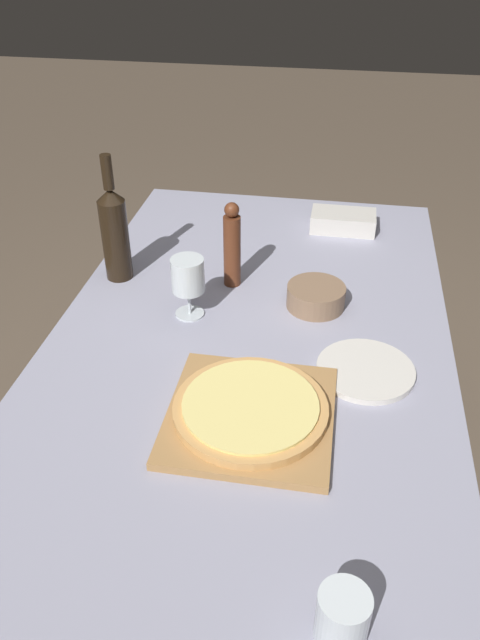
{
  "coord_description": "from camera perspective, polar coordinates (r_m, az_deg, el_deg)",
  "views": [
    {
      "loc": [
        0.18,
        -1.13,
        1.59
      ],
      "look_at": [
        -0.02,
        0.03,
        0.78
      ],
      "focal_mm": 35.0,
      "sensor_mm": 36.0,
      "label": 1
    }
  ],
  "objects": [
    {
      "name": "wine_glass",
      "position": [
        1.5,
        -4.79,
        3.94
      ],
      "size": [
        0.08,
        0.08,
        0.16
      ],
      "color": "silver",
      "rests_on": "dining_table"
    },
    {
      "name": "dinner_plate",
      "position": [
        1.39,
        11.4,
        -4.52
      ],
      "size": [
        0.21,
        0.21,
        0.01
      ],
      "color": "silver",
      "rests_on": "dining_table"
    },
    {
      "name": "ground_plane",
      "position": [
        1.96,
        0.42,
        -19.74
      ],
      "size": [
        12.0,
        12.0,
        0.0
      ],
      "primitive_type": "plane",
      "color": "brown"
    },
    {
      "name": "wine_bottle",
      "position": [
        1.67,
        -11.39,
        7.93
      ],
      "size": [
        0.07,
        0.07,
        0.34
      ],
      "color": "black",
      "rests_on": "dining_table"
    },
    {
      "name": "pizza",
      "position": [
        1.24,
        0.96,
        -8.02
      ],
      "size": [
        0.31,
        0.31,
        0.02
      ],
      "color": "tan",
      "rests_on": "cutting_board"
    },
    {
      "name": "small_bowl",
      "position": [
        1.57,
        6.95,
        2.15
      ],
      "size": [
        0.15,
        0.15,
        0.06
      ],
      "color": "#84664C",
      "rests_on": "dining_table"
    },
    {
      "name": "dining_table",
      "position": [
        1.48,
        0.53,
        -4.99
      ],
      "size": [
        0.94,
        1.73,
        0.72
      ],
      "color": "#9393A8",
      "rests_on": "ground_plane"
    },
    {
      "name": "food_container",
      "position": [
        1.97,
        9.4,
        8.91
      ],
      "size": [
        0.2,
        0.11,
        0.06
      ],
      "color": "beige",
      "rests_on": "dining_table"
    },
    {
      "name": "pepper_mill",
      "position": [
        1.62,
        -0.73,
        6.75
      ],
      "size": [
        0.04,
        0.04,
        0.23
      ],
      "color": "#5B2D19",
      "rests_on": "dining_table"
    },
    {
      "name": "cutting_board",
      "position": [
        1.25,
        0.95,
        -8.71
      ],
      "size": [
        0.33,
        0.33,
        0.02
      ],
      "color": "#A87A47",
      "rests_on": "dining_table"
    },
    {
      "name": "drinking_tumbler",
      "position": [
        0.96,
        9.35,
        -25.21
      ],
      "size": [
        0.08,
        0.08,
        0.09
      ],
      "color": "silver",
      "rests_on": "dining_table"
    }
  ]
}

